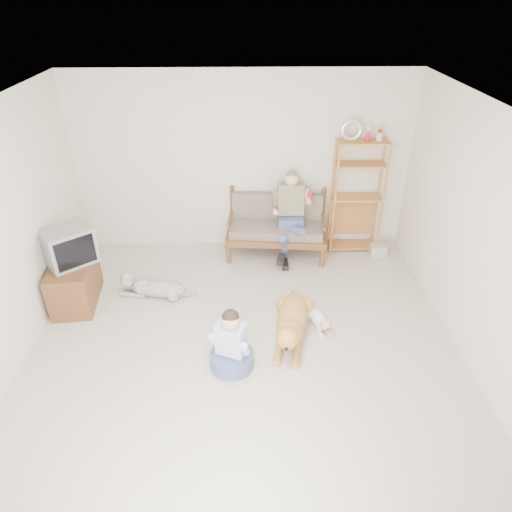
{
  "coord_description": "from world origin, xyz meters",
  "views": [
    {
      "loc": [
        0.04,
        -3.76,
        3.71
      ],
      "look_at": [
        0.16,
        1.0,
        0.81
      ],
      "focal_mm": 32.0,
      "sensor_mm": 36.0,
      "label": 1
    }
  ],
  "objects_px": {
    "tv_stand": "(74,283)",
    "golden_retriever": "(292,323)",
    "etagere": "(357,196)",
    "loveseat": "(276,225)"
  },
  "relations": [
    {
      "from": "tv_stand",
      "to": "golden_retriever",
      "type": "distance_m",
      "value": 2.9
    },
    {
      "from": "etagere",
      "to": "golden_retriever",
      "type": "xyz_separation_m",
      "value": [
        -1.15,
        -2.08,
        -0.72
      ]
    },
    {
      "from": "loveseat",
      "to": "tv_stand",
      "type": "relative_size",
      "value": 1.65
    },
    {
      "from": "etagere",
      "to": "tv_stand",
      "type": "xyz_separation_m",
      "value": [
        -3.95,
        -1.33,
        -0.6
      ]
    },
    {
      "from": "loveseat",
      "to": "golden_retriever",
      "type": "relative_size",
      "value": 1.06
    },
    {
      "from": "etagere",
      "to": "tv_stand",
      "type": "height_order",
      "value": "etagere"
    },
    {
      "from": "etagere",
      "to": "golden_retriever",
      "type": "height_order",
      "value": "etagere"
    },
    {
      "from": "loveseat",
      "to": "etagere",
      "type": "xyz_separation_m",
      "value": [
        1.22,
        0.11,
        0.41
      ]
    },
    {
      "from": "etagere",
      "to": "tv_stand",
      "type": "distance_m",
      "value": 4.21
    },
    {
      "from": "golden_retriever",
      "to": "tv_stand",
      "type": "bearing_deg",
      "value": 176.66
    }
  ]
}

